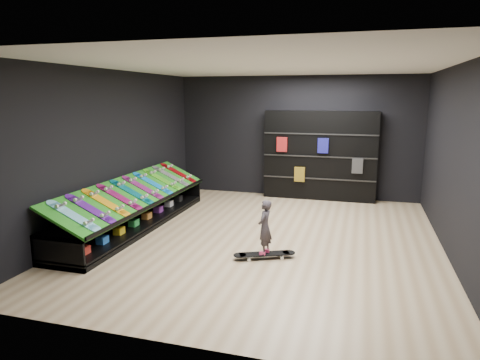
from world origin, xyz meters
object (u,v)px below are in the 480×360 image
(display_rack, at_px, (136,214))
(child, at_px, (265,237))
(floor_skateboard, at_px, (264,256))
(back_shelving, at_px, (320,156))

(display_rack, relative_size, child, 8.77)
(display_rack, height_order, floor_skateboard, display_rack)
(back_shelving, height_order, child, back_shelving)
(display_rack, height_order, child, child)
(display_rack, relative_size, back_shelving, 1.67)
(back_shelving, xyz_separation_m, child, (-0.39, -4.27, -0.73))
(back_shelving, distance_m, floor_skateboard, 4.41)
(display_rack, distance_m, child, 2.94)
(display_rack, distance_m, floor_skateboard, 2.94)
(back_shelving, bearing_deg, display_rack, -133.68)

